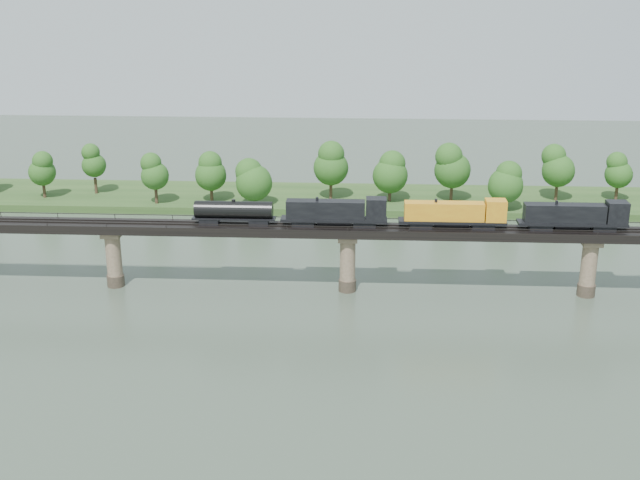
{
  "coord_description": "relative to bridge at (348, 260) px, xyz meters",
  "views": [
    {
      "loc": [
        2.33,
        -96.78,
        51.5
      ],
      "look_at": [
        -4.66,
        30.0,
        9.0
      ],
      "focal_mm": 45.0,
      "sensor_mm": 36.0,
      "label": 1
    }
  ],
  "objects": [
    {
      "name": "freight_train",
      "position": [
        10.77,
        -0.0,
        8.38
      ],
      "size": [
        71.29,
        2.78,
        4.91
      ],
      "color": "black",
      "rests_on": "bridge"
    },
    {
      "name": "far_bank",
      "position": [
        0.0,
        55.0,
        -4.66
      ],
      "size": [
        300.0,
        24.0,
        1.6
      ],
      "primitive_type": "cube",
      "color": "#28451B",
      "rests_on": "ground"
    },
    {
      "name": "bridge",
      "position": [
        0.0,
        0.0,
        0.0
      ],
      "size": [
        236.0,
        30.0,
        11.5
      ],
      "color": "#473A2D",
      "rests_on": "ground"
    },
    {
      "name": "ground",
      "position": [
        0.0,
        -30.0,
        -5.46
      ],
      "size": [
        400.0,
        400.0,
        0.0
      ],
      "primitive_type": "plane",
      "color": "#334133",
      "rests_on": "ground"
    },
    {
      "name": "bridge_superstructure",
      "position": [
        0.0,
        0.0,
        6.33
      ],
      "size": [
        220.0,
        4.9,
        0.75
      ],
      "color": "black",
      "rests_on": "bridge"
    },
    {
      "name": "far_treeline",
      "position": [
        -8.21,
        50.52,
        3.37
      ],
      "size": [
        289.06,
        17.54,
        13.6
      ],
      "color": "#382619",
      "rests_on": "far_bank"
    }
  ]
}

